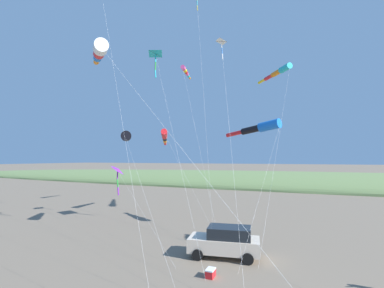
# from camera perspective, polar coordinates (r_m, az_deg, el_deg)

# --- Properties ---
(dune_ridge_grassy) EXTENTS (28.00, 240.00, 6.23)m
(dune_ridge_grassy) POSITION_cam_1_polar(r_m,az_deg,el_deg) (64.90, 24.53, -8.17)
(dune_ridge_grassy) COLOR #6B844C
(dune_ridge_grassy) RESTS_ON ground_plane
(parked_car) EXTENTS (2.62, 4.54, 1.85)m
(parked_car) POSITION_cam_1_polar(r_m,az_deg,el_deg) (17.69, 7.13, -19.83)
(parked_car) COLOR beige
(parked_car) RESTS_ON ground_plane
(cooler_box) EXTENTS (0.62, 0.42, 0.42)m
(cooler_box) POSITION_cam_1_polar(r_m,az_deg,el_deg) (15.22, 3.96, -25.66)
(cooler_box) COLOR red
(cooler_box) RESTS_ON ground_plane
(kite_delta_long_streamer_right) EXTENTS (12.38, 4.81, 16.57)m
(kite_delta_long_streamer_right) POSITION_cam_1_polar(r_m,az_deg,el_deg) (25.36, 6.30, 20.72)
(kite_delta_long_streamer_right) COLOR white
(kite_delta_long_streamer_right) RESTS_ON ground_plane
(kite_windsock_long_streamer_left) EXTENTS (7.55, 15.34, 12.90)m
(kite_windsock_long_streamer_left) POSITION_cam_1_polar(r_m,az_deg,el_deg) (17.98, -19.05, 18.07)
(kite_windsock_long_streamer_left) COLOR white
(kite_windsock_long_streamer_left) RESTS_ON ground_plane
(kite_delta_checkered_midright) EXTENTS (6.47, 7.09, 14.74)m
(kite_delta_checkered_midright) POSITION_cam_1_polar(r_m,az_deg,el_deg) (22.93, -7.70, 18.36)
(kite_delta_checkered_midright) COLOR #1EB7C6
(kite_delta_checkered_midright) RESTS_ON ground_plane
(kite_windsock_small_distant) EXTENTS (16.59, 3.98, 15.27)m
(kite_windsock_small_distant) POSITION_cam_1_polar(r_m,az_deg,el_deg) (30.02, 17.69, 14.28)
(kite_windsock_small_distant) COLOR #1EB7C6
(kite_windsock_small_distant) RESTS_ON ground_plane
(kite_delta_blue_topmost) EXTENTS (10.05, 11.86, 5.36)m
(kite_delta_blue_topmost) POSITION_cam_1_polar(r_m,az_deg,el_deg) (28.52, -15.38, -5.46)
(kite_delta_blue_topmost) COLOR purple
(kite_delta_blue_topmost) RESTS_ON ground_plane
(kite_windsock_striped_overhead) EXTENTS (14.54, 8.40, 17.19)m
(kite_windsock_striped_overhead) POSITION_cam_1_polar(r_m,az_deg,el_deg) (34.09, -1.40, 15.17)
(kite_windsock_striped_overhead) COLOR #EF4C93
(kite_windsock_striped_overhead) RESTS_ON ground_plane
(kite_windsock_green_low_center) EXTENTS (10.46, 5.18, 9.26)m
(kite_windsock_green_low_center) POSITION_cam_1_polar(r_m,az_deg,el_deg) (23.43, 14.12, 3.35)
(kite_windsock_green_low_center) COLOR blue
(kite_windsock_green_low_center) RESTS_ON ground_plane
(kite_windsock_black_fish_shape) EXTENTS (11.11, 10.35, 9.21)m
(kite_windsock_black_fish_shape) POSITION_cam_1_polar(r_m,az_deg,el_deg) (29.72, -5.86, 1.62)
(kite_windsock_black_fish_shape) COLOR red
(kite_windsock_black_fish_shape) RESTS_ON ground_plane
(kite_windsock_yellow_midlevel) EXTENTS (10.35, 10.44, 8.38)m
(kite_windsock_yellow_midlevel) POSITION_cam_1_polar(r_m,az_deg,el_deg) (24.03, -13.80, 1.52)
(kite_windsock_yellow_midlevel) COLOR black
(kite_windsock_yellow_midlevel) RESTS_ON ground_plane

